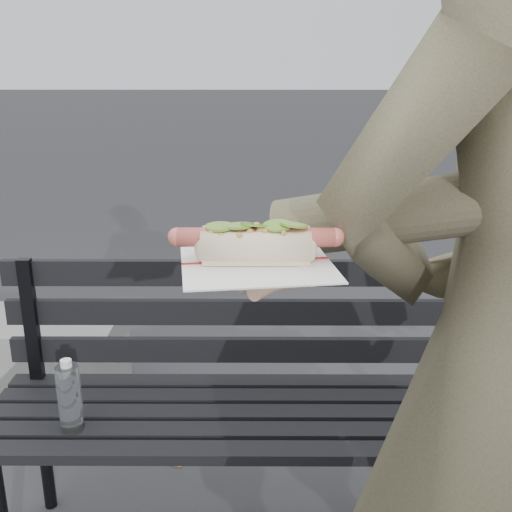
# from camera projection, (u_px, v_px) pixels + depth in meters

# --- Properties ---
(park_bench) EXTENTS (1.50, 0.44, 0.88)m
(park_bench) POSITION_uv_depth(u_px,v_px,m) (241.00, 385.00, 1.79)
(park_bench) COLOR black
(park_bench) RESTS_ON ground
(held_hotdog) EXTENTS (0.64, 0.31, 0.20)m
(held_hotdog) POSITION_uv_depth(u_px,v_px,m) (403.00, 219.00, 0.82)
(held_hotdog) COLOR #44422D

